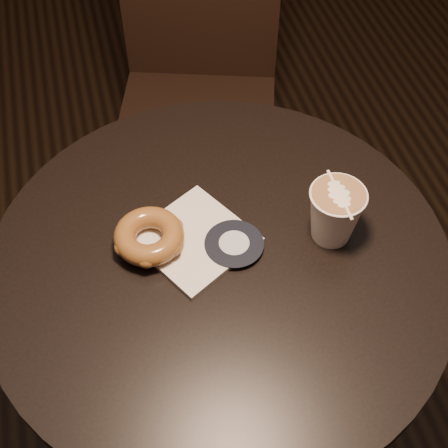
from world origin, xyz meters
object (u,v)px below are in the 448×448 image
Objects in this scene: chair at (199,63)px; doughnut at (149,236)px; cafe_table at (220,321)px; latte_cup at (334,214)px; pastry_bag at (195,239)px.

chair is 0.75m from doughnut.
cafe_table is 0.73m from chair.
chair is 0.77m from latte_cup.
latte_cup is at bearing -0.93° from cafe_table.
chair is (0.13, 0.72, -0.00)m from cafe_table.
chair is 9.24× the size of doughnut.
latte_cup is (0.27, -0.05, 0.02)m from doughnut.
doughnut is at bearing 155.92° from cafe_table.
latte_cup reaches higher than doughnut.
cafe_table is at bearing -80.46° from pastry_bag.
pastry_bag is at bearing -6.06° from doughnut.
cafe_table is at bearing -82.20° from chair.
cafe_table is 0.77× the size of chair.
latte_cup is at bearing -68.36° from chair.
pastry_bag is (-0.03, 0.04, 0.20)m from cafe_table.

